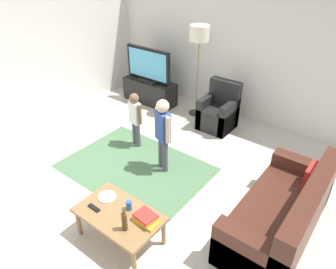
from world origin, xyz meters
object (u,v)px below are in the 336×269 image
at_px(bottle, 124,221).
at_px(tv_remote, 94,208).
at_px(tv_stand, 150,92).
at_px(floor_lamp, 199,38).
at_px(couch, 285,216).
at_px(coffee_table, 119,216).
at_px(plate, 107,197).
at_px(armchair, 219,113).
at_px(soda_can, 129,205).
at_px(child_center, 163,129).
at_px(book_stack, 146,219).
at_px(child_near_tv, 135,115).
at_px(tv, 148,65).

xyz_separation_m(bottle, tv_remote, (-0.50, 0.00, -0.11)).
bearing_deg(tv_stand, floor_lamp, 7.80).
bearing_deg(couch, coffee_table, -139.92).
relative_size(couch, floor_lamp, 1.01).
xyz_separation_m(couch, bottle, (-1.27, -1.37, 0.25)).
distance_m(coffee_table, plate, 0.32).
relative_size(armchair, soda_can, 7.50).
bearing_deg(couch, child_center, 176.27).
height_order(book_stack, plate, book_stack).
bearing_deg(tv_remote, floor_lamp, 104.31).
distance_m(child_near_tv, child_center, 0.83).
bearing_deg(coffee_table, child_near_tv, 127.27).
bearing_deg(tv_stand, book_stack, -50.13).
distance_m(floor_lamp, tv_remote, 3.63).
relative_size(floor_lamp, coffee_table, 1.78).
height_order(tv_stand, book_stack, book_stack).
distance_m(child_near_tv, coffee_table, 2.05).
xyz_separation_m(tv, child_near_tv, (0.95, -1.45, -0.26)).
bearing_deg(bottle, book_stack, 64.79).
relative_size(tv, couch, 0.61).
bearing_deg(armchair, bottle, -78.48).
bearing_deg(tv, tv_remote, -59.21).
distance_m(tv, bottle, 4.01).
xyz_separation_m(couch, soda_can, (-1.44, -1.13, 0.19)).
bearing_deg(plate, couch, 32.80).
bearing_deg(tv_remote, coffee_table, 24.24).
distance_m(tv_stand, couch, 4.11).
height_order(couch, child_center, child_center).
distance_m(tv, child_near_tv, 1.75).
bearing_deg(book_stack, couch, 44.75).
xyz_separation_m(tv, armchair, (1.76, -0.02, -0.55)).
bearing_deg(tv_remote, book_stack, 20.78).
distance_m(coffee_table, tv_remote, 0.31).
distance_m(child_center, coffee_table, 1.49).
distance_m(bottle, tv_remote, 0.51).
bearing_deg(floor_lamp, coffee_table, -71.69).
distance_m(book_stack, soda_can, 0.27).
relative_size(tv_remote, soda_can, 1.42).
distance_m(tv_stand, floor_lamp, 1.72).
bearing_deg(tv, soda_can, -52.91).
height_order(tv, book_stack, tv).
bearing_deg(soda_can, coffee_table, -112.62).
bearing_deg(tv, armchair, -0.60).
xyz_separation_m(armchair, child_center, (-0.02, -1.68, 0.42)).
height_order(child_near_tv, plate, child_near_tv).
relative_size(tv_stand, child_center, 1.01).
bearing_deg(tv, child_near_tv, -56.84).
bearing_deg(floor_lamp, tv_remote, -76.72).
bearing_deg(bottle, tv_stand, 126.78).
bearing_deg(book_stack, tv, 130.07).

